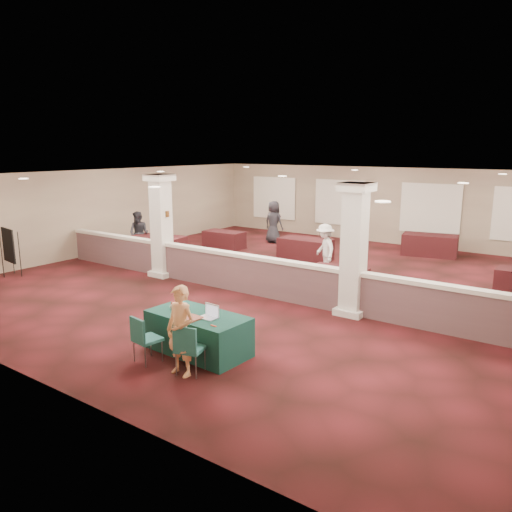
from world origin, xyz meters
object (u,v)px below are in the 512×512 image
Objects in this scene: conf_chair_main at (188,346)px; far_table_back_center at (305,249)px; far_table_front_left at (158,247)px; woman at (181,331)px; easel_board at (9,246)px; near_table at (198,333)px; attendee_a at (139,233)px; far_table_back_left at (224,239)px; far_table_back_right at (430,245)px; far_table_front_center at (339,278)px; attendee_d at (274,222)px; attendee_b at (325,249)px; conf_chair_side at (143,336)px.

conf_chair_main reaches higher than far_table_back_center.
woman is at bearing -41.41° from far_table_front_left.
easel_board is 0.81× the size of far_table_back_center.
woman reaches higher than near_table.
far_table_front_left is 1.00m from attendee_a.
easel_board is at bearing -117.82° from attendee_a.
near_table reaches higher than far_table_back_center.
far_table_back_right is at bearing 24.30° from far_table_back_left.
far_table_back_center is (3.81, 0.00, 0.05)m from far_table_back_left.
easel_board reaches higher than near_table.
attendee_a is (-5.50, -2.99, 0.44)m from far_table_back_center.
attendee_a is (-8.27, -0.09, 0.51)m from far_table_front_center.
woman reaches higher than far_table_back_center.
near_table is at bearing -73.82° from far_table_back_center.
woman is 0.99× the size of attendee_a.
near_table is 9.79m from attendee_a.
conf_chair_main is at bearing 25.42° from woman.
attendee_d is at bearing 143.10° from far_table_back_center.
attendee_d is at bearing 138.01° from far_table_front_center.
easel_board is (-8.90, 1.08, 0.58)m from near_table.
attendee_b reaches higher than near_table.
near_table is at bearing -94.79° from far_table_back_right.
attendee_b reaches higher than far_table_back_left.
far_table_front_center is 1.90m from attendee_b.
conf_chair_main is 0.61× the size of easel_board.
conf_chair_main is 6.59m from far_table_front_center.
far_table_back_right is at bearing 18.33° from attendee_a.
conf_chair_side is at bearing -96.59° from far_table_back_right.
near_table is at bearing -51.71° from attendee_a.
attendee_a reaches higher than conf_chair_side.
attendee_d is (-4.32, 3.57, 0.08)m from attendee_b.
easel_board reaches higher than conf_chair_main.
attendee_d is (-5.25, 10.68, 0.50)m from near_table.
attendee_b reaches higher than far_table_front_center.
attendee_d is (2.75, 5.06, 0.07)m from attendee_a.
far_table_front_center is at bearing 141.59° from attendee_d.
conf_chair_main is 1.03× the size of conf_chair_side.
conf_chair_main is at bearing -55.14° from near_table.
easel_board is 0.86× the size of attendee_d.
attendee_a is 7.23m from attendee_b.
near_table is at bearing 114.22° from woman.
far_table_front_center is (9.17, 4.63, -0.65)m from easel_board.
near_table is 1.04× the size of far_table_front_left.
attendee_a is at bearing -151.48° from far_table_back_center.
woman reaches higher than easel_board.
easel_board is 10.00m from attendee_b.
far_table_front_center is (-0.28, 6.58, -0.23)m from conf_chair_main.
woman is at bearing -62.30° from near_table.
far_table_back_center is (-2.93, 9.54, -0.44)m from woman.
conf_chair_main is 0.53× the size of attendee_d.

